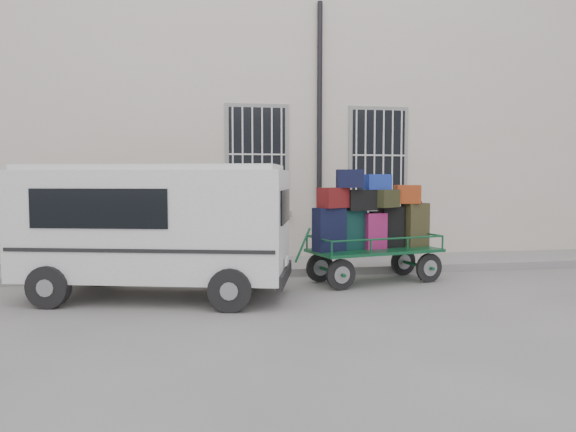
# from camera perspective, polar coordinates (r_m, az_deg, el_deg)

# --- Properties ---
(ground) EXTENTS (80.00, 80.00, 0.00)m
(ground) POSITION_cam_1_polar(r_m,az_deg,el_deg) (9.32, 1.68, -7.68)
(ground) COLOR slate
(ground) RESTS_ON ground
(building) EXTENTS (24.00, 5.15, 6.00)m
(building) POSITION_cam_1_polar(r_m,az_deg,el_deg) (14.59, -2.85, 8.37)
(building) COLOR beige
(building) RESTS_ON ground
(sidewalk) EXTENTS (24.00, 1.70, 0.15)m
(sidewalk) POSITION_cam_1_polar(r_m,az_deg,el_deg) (11.43, -0.63, -5.12)
(sidewalk) COLOR gray
(sidewalk) RESTS_ON ground
(luggage_cart) EXTENTS (2.77, 1.52, 2.01)m
(luggage_cart) POSITION_cam_1_polar(r_m,az_deg,el_deg) (10.11, 8.48, -1.04)
(luggage_cart) COLOR black
(luggage_cart) RESTS_ON ground
(van) EXTENTS (4.40, 2.72, 2.07)m
(van) POSITION_cam_1_polar(r_m,az_deg,el_deg) (8.95, -13.31, -0.60)
(van) COLOR silver
(van) RESTS_ON ground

